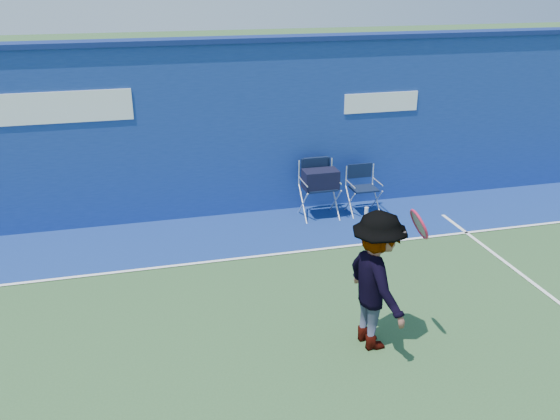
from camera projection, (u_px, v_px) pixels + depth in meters
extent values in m
plane|color=#2D502A|center=(237.00, 403.00, 6.06)|extent=(80.00, 80.00, 0.00)
cube|color=navy|center=(180.00, 134.00, 10.16)|extent=(24.00, 0.40, 3.00)
cube|color=navy|center=(174.00, 41.00, 9.58)|extent=(24.00, 0.50, 0.08)
cube|color=white|center=(381.00, 102.00, 10.64)|extent=(1.40, 0.02, 0.35)
cube|color=navy|center=(192.00, 239.00, 9.74)|extent=(24.00, 1.80, 0.01)
cube|color=white|center=(199.00, 263.00, 8.93)|extent=(24.00, 0.06, 0.01)
cube|color=black|center=(320.00, 188.00, 10.43)|extent=(0.53, 0.45, 0.03)
cube|color=silver|center=(315.00, 171.00, 10.59)|extent=(0.61, 0.03, 0.44)
cube|color=black|center=(315.00, 166.00, 10.55)|extent=(0.53, 0.03, 0.31)
cube|color=black|center=(320.00, 179.00, 10.34)|extent=(0.61, 0.35, 0.33)
cube|color=black|center=(316.00, 164.00, 10.54)|extent=(0.44, 0.07, 0.24)
cube|color=black|center=(364.00, 189.00, 10.61)|extent=(0.46, 0.39, 0.03)
cube|color=silver|center=(360.00, 175.00, 10.75)|extent=(0.52, 0.02, 0.38)
cube|color=black|center=(360.00, 171.00, 10.72)|extent=(0.46, 0.02, 0.26)
cylinder|color=silver|center=(366.00, 215.00, 10.37)|extent=(0.07, 0.07, 0.27)
imported|color=#EA4738|center=(376.00, 281.00, 6.72)|extent=(0.73, 1.14, 1.68)
torus|color=#BC1939|center=(419.00, 224.00, 6.43)|extent=(0.19, 0.38, 0.35)
cylinder|color=gray|center=(419.00, 224.00, 6.43)|extent=(0.14, 0.32, 0.29)
cylinder|color=black|center=(392.00, 239.00, 6.40)|extent=(0.33, 0.05, 0.17)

